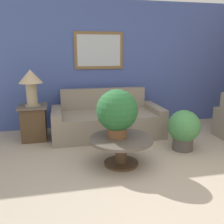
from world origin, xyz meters
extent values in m
plane|color=tan|center=(0.00, 0.00, 0.00)|extent=(20.00, 20.00, 0.00)
cube|color=#42569E|center=(0.00, 2.88, 1.30)|extent=(7.60, 0.06, 2.60)
cube|color=brown|center=(-0.34, 2.83, 1.60)|extent=(1.01, 0.03, 0.75)
cube|color=#B2BCC6|center=(-0.34, 2.82, 1.60)|extent=(0.89, 0.01, 0.63)
cube|color=gray|center=(-0.30, 2.18, 0.22)|extent=(1.72, 0.98, 0.45)
cube|color=gray|center=(-0.30, 2.59, 0.65)|extent=(1.72, 0.16, 0.41)
cube|color=gray|center=(-1.25, 2.18, 0.27)|extent=(0.18, 0.98, 0.55)
cube|color=gray|center=(0.65, 2.18, 0.27)|extent=(0.18, 0.98, 0.55)
cylinder|color=#4C3823|center=(-0.35, 0.88, 0.01)|extent=(0.50, 0.50, 0.03)
cylinder|color=#4C3823|center=(-0.35, 0.88, 0.20)|extent=(0.16, 0.16, 0.33)
cylinder|color=brown|center=(-0.35, 0.88, 0.38)|extent=(0.91, 0.91, 0.04)
cube|color=#4C3823|center=(-1.66, 2.22, 0.30)|extent=(0.43, 0.43, 0.61)
cube|color=brown|center=(-1.66, 2.22, 0.63)|extent=(0.51, 0.51, 0.03)
cylinder|color=tan|center=(-1.66, 2.22, 0.65)|extent=(0.27, 0.27, 0.02)
cylinder|color=tan|center=(-1.66, 2.22, 0.86)|extent=(0.19, 0.19, 0.39)
cone|color=tan|center=(-1.66, 2.22, 1.17)|extent=(0.42, 0.42, 0.24)
cylinder|color=brown|center=(-0.40, 0.94, 0.49)|extent=(0.27, 0.27, 0.17)
sphere|color=#235B2D|center=(-0.40, 0.94, 0.79)|extent=(0.59, 0.59, 0.59)
cylinder|color=#4C4742|center=(0.78, 1.20, 0.10)|extent=(0.33, 0.33, 0.21)
sphere|color=#428447|center=(0.78, 1.20, 0.40)|extent=(0.53, 0.53, 0.53)
camera|label=1|loc=(-1.18, -2.36, 1.61)|focal=40.00mm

